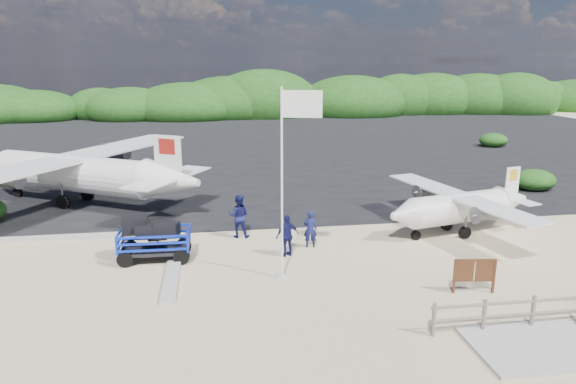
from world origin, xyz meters
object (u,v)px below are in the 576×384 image
aircraft_large (418,150)px  aircraft_small (140,138)px  flagpole (282,277)px  crew_c (287,236)px  crew_b (239,216)px  baggage_cart (156,260)px  crew_a (310,229)px  signboard (473,293)px

aircraft_large → aircraft_small: 27.04m
flagpole → aircraft_large: bearing=58.2°
crew_c → aircraft_large: bearing=-143.5°
flagpole → aircraft_large: flagpole is taller
crew_b → baggage_cart: bearing=45.4°
baggage_cart → crew_c: crew_c is taller
flagpole → crew_a: size_ratio=4.24×
signboard → aircraft_small: aircraft_small is taller
flagpole → aircraft_small: 37.12m
baggage_cart → crew_a: crew_a is taller
crew_b → aircraft_small: size_ratio=0.26×
baggage_cart → signboard: baggage_cart is taller
crew_a → signboard: bearing=138.4°
aircraft_large → crew_c: bearing=87.1°
signboard → crew_c: 7.06m
crew_b → aircraft_large: bearing=-117.2°
signboard → crew_b: (-7.35, 6.77, 0.96)m
crew_a → crew_c: (-1.07, -0.84, 0.06)m
crew_b → aircraft_large: 26.03m
crew_c → aircraft_large: aircraft_large is taller
flagpole → crew_a: 3.36m
crew_c → aircraft_large: (14.78, 22.64, -0.85)m
baggage_cart → aircraft_large: bearing=49.7°
signboard → crew_b: crew_b is taller
baggage_cart → flagpole: size_ratio=0.43×
crew_b → crew_c: (1.75, -2.55, -0.11)m
flagpole → crew_a: bearing=61.3°
crew_b → crew_c: 3.09m
signboard → crew_b: bearing=145.4°
baggage_cart → crew_c: size_ratio=1.70×
baggage_cart → crew_b: size_ratio=1.51×
crew_c → flagpole: bearing=55.9°
crew_a → aircraft_large: 25.77m
crew_a → crew_b: crew_b is taller
crew_b → aircraft_large: size_ratio=0.11×
aircraft_large → flagpole: bearing=88.4°
signboard → crew_a: (-4.53, 5.06, 0.79)m
crew_a → baggage_cart: bearing=11.0°
signboard → aircraft_small: 41.11m
flagpole → baggage_cart: bearing=152.7°
baggage_cart → aircraft_large: 29.87m
crew_c → baggage_cart: bearing=-24.3°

